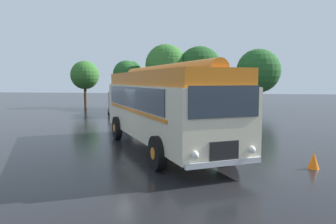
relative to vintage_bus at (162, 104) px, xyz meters
name	(u,v)px	position (x,y,z in m)	size (l,w,h in m)	color
ground_plane	(150,147)	(-0.58, 0.20, -1.89)	(120.00, 120.00, 0.00)	black
vintage_bus	(162,104)	(0.00, 0.00, 0.00)	(7.19, 9.95, 3.49)	beige
car_near_left	(164,104)	(-2.32, 13.79, -1.05)	(2.22, 4.32, 1.66)	navy
car_mid_left	(196,105)	(0.38, 14.03, -1.05)	(2.28, 4.35, 1.66)	black
car_mid_right	(227,105)	(2.93, 13.72, -1.05)	(2.41, 4.40, 1.66)	navy
box_van	(128,98)	(-5.44, 13.81, -0.53)	(2.65, 5.89, 2.50)	silver
tree_far_left	(84,75)	(-12.20, 20.13, 1.54)	(3.06, 3.06, 4.99)	#4C3823
tree_left_of_centre	(128,73)	(-7.39, 20.43, 1.74)	(2.97, 2.84, 5.00)	#4C3823
tree_centre	(167,64)	(-3.14, 19.86, 2.68)	(4.21, 4.21, 6.58)	#4C3823
tree_right_of_centre	(199,69)	(0.14, 20.48, 2.16)	(4.53, 4.53, 6.37)	#4C3823
tree_far_right	(257,72)	(5.85, 19.82, 1.83)	(4.29, 4.29, 5.96)	#4C3823
traffic_cone	(314,160)	(5.39, -2.36, -1.62)	(0.36, 0.36, 0.55)	orange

